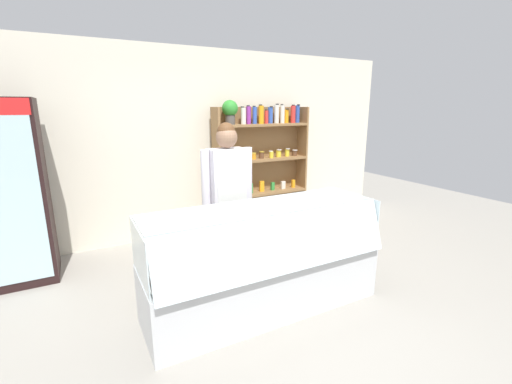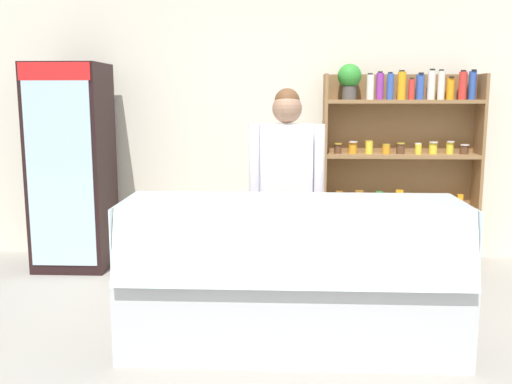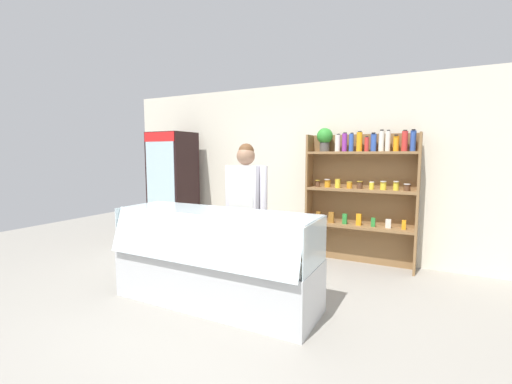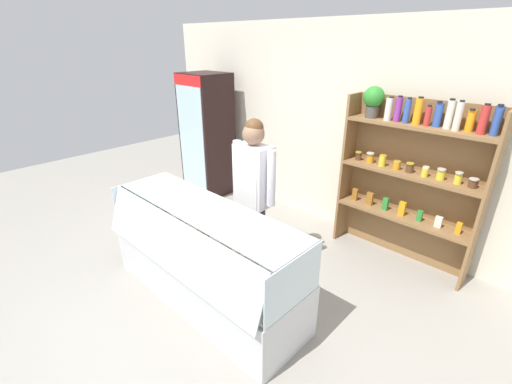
{
  "view_description": "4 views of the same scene",
  "coord_description": "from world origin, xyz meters",
  "views": [
    {
      "loc": [
        -1.61,
        -2.55,
        1.89
      ],
      "look_at": [
        0.05,
        0.56,
        1.01
      ],
      "focal_mm": 24.0,
      "sensor_mm": 36.0,
      "label": 1
    },
    {
      "loc": [
        -0.23,
        -3.61,
        1.67
      ],
      "look_at": [
        -0.42,
        0.76,
        0.93
      ],
      "focal_mm": 40.0,
      "sensor_mm": 36.0,
      "label": 2
    },
    {
      "loc": [
        1.87,
        -2.92,
        1.6
      ],
      "look_at": [
        -0.02,
        0.71,
        1.15
      ],
      "focal_mm": 24.0,
      "sensor_mm": 36.0,
      "label": 3
    },
    {
      "loc": [
        2.16,
        -1.66,
        2.44
      ],
      "look_at": [
        -0.02,
        0.62,
        1.03
      ],
      "focal_mm": 24.0,
      "sensor_mm": 36.0,
      "label": 4
    }
  ],
  "objects": [
    {
      "name": "shelving_unit",
      "position": [
        0.92,
        2.08,
        1.13
      ],
      "size": [
        1.53,
        0.29,
        1.98
      ],
      "color": "olive",
      "rests_on": "ground"
    },
    {
      "name": "ground_plane",
      "position": [
        0.0,
        0.0,
        0.0
      ],
      "size": [
        12.0,
        12.0,
        0.0
      ],
      "primitive_type": "plane",
      "color": "gray"
    },
    {
      "name": "back_wall",
      "position": [
        0.0,
        2.34,
        1.35
      ],
      "size": [
        6.8,
        0.1,
        2.7
      ],
      "primitive_type": "cube",
      "color": "silver",
      "rests_on": "ground"
    },
    {
      "name": "deli_display_case",
      "position": [
        -0.16,
        0.02,
        0.31
      ],
      "size": [
        2.22,
        0.77,
        1.01
      ],
      "color": "silver",
      "rests_on": "ground"
    },
    {
      "name": "drinks_fridge",
      "position": [
        -2.26,
        1.79,
        0.99
      ],
      "size": [
        0.7,
        0.64,
        1.98
      ],
      "color": "black",
      "rests_on": "ground"
    },
    {
      "name": "shop_clerk",
      "position": [
        -0.19,
        0.75,
        1.03
      ],
      "size": [
        0.58,
        0.25,
        1.73
      ],
      "color": "#2D2D38",
      "rests_on": "ground"
    }
  ]
}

